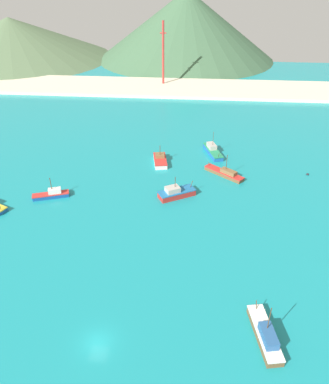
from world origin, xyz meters
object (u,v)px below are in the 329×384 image
object	(u,v)px
fishing_boat_7	(225,173)
buoy_1	(308,174)
fishing_boat_5	(213,151)
fishing_boat_9	(52,194)
radio_tower	(163,54)
fishing_boat_3	(160,160)
fishing_boat_4	(265,335)
fishing_boat_11	(176,193)

from	to	relation	value
fishing_boat_7	buoy_1	xyz separation A→B (m)	(20.33, 2.13, -0.60)
fishing_boat_5	fishing_boat_9	size ratio (longest dim) A/B	1.25
fishing_boat_7	fishing_boat_9	distance (m)	40.99
fishing_boat_5	radio_tower	xyz separation A→B (m)	(-18.90, 61.66, 11.90)
fishing_boat_3	fishing_boat_4	bearing A→B (deg)	-69.26
fishing_boat_3	fishing_boat_9	distance (m)	29.11
fishing_boat_4	fishing_boat_11	world-z (taller)	fishing_boat_4
fishing_boat_11	radio_tower	world-z (taller)	radio_tower
fishing_boat_3	fishing_boat_7	distance (m)	17.26
fishing_boat_11	fishing_boat_4	bearing A→B (deg)	-67.93
radio_tower	fishing_boat_3	bearing A→B (deg)	-85.64
fishing_boat_3	fishing_boat_9	xyz separation A→B (m)	(-22.46, -18.52, -0.04)
fishing_boat_5	buoy_1	size ratio (longest dim) A/B	15.28
fishing_boat_5	radio_tower	bearing A→B (deg)	107.04
fishing_boat_4	fishing_boat_11	size ratio (longest dim) A/B	1.13
fishing_boat_7	buoy_1	distance (m)	20.45
fishing_boat_5	fishing_boat_7	bearing A→B (deg)	-77.39
fishing_boat_5	radio_tower	distance (m)	65.58
fishing_boat_5	buoy_1	world-z (taller)	fishing_boat_5
fishing_boat_5	fishing_boat_11	world-z (taller)	fishing_boat_5
fishing_boat_7	fishing_boat_11	world-z (taller)	fishing_boat_7
fishing_boat_3	fishing_boat_4	distance (m)	55.53
fishing_boat_3	fishing_boat_7	size ratio (longest dim) A/B	0.84
radio_tower	buoy_1	bearing A→B (deg)	-59.64
fishing_boat_3	fishing_boat_7	bearing A→B (deg)	-18.31
fishing_boat_7	fishing_boat_11	bearing A→B (deg)	-137.31
fishing_boat_4	fishing_boat_5	size ratio (longest dim) A/B	0.98
fishing_boat_5	buoy_1	bearing A→B (deg)	-23.29
fishing_boat_5	fishing_boat_9	world-z (taller)	fishing_boat_5
fishing_boat_4	radio_tower	world-z (taller)	radio_tower
fishing_boat_11	buoy_1	bearing A→B (deg)	21.68
fishing_boat_4	buoy_1	distance (m)	51.55
fishing_boat_4	radio_tower	size ratio (longest dim) A/B	0.39
fishing_boat_9	buoy_1	size ratio (longest dim) A/B	12.20
fishing_boat_7	fishing_boat_5	bearing A→B (deg)	102.61
fishing_boat_5	fishing_boat_9	xyz separation A→B (m)	(-36.15, -25.15, -0.13)
fishing_boat_3	fishing_boat_11	xyz separation A→B (m)	(5.05, -15.88, 0.19)
fishing_boat_11	fishing_boat_3	bearing A→B (deg)	107.63
buoy_1	radio_tower	distance (m)	83.91
buoy_1	radio_tower	size ratio (longest dim) A/B	0.03
fishing_boat_3	buoy_1	size ratio (longest dim) A/B	12.17
buoy_1	radio_tower	xyz separation A→B (m)	(-41.92, 71.57, 12.67)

